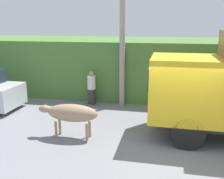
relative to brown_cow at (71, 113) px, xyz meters
The scene contains 6 objects.
ground_plane 3.53m from the brown_cow, ahead, with size 60.00×60.00×0.00m, color gray.
hillside_embankment 7.90m from the brown_cow, 64.19° to the left, with size 32.00×5.97×2.85m.
building_backdrop 6.15m from the brown_cow, 116.71° to the left, with size 5.00×2.70×2.69m.
brown_cow is the anchor object (origin of this frame).
pedestrian_on_hill 3.73m from the brown_cow, 96.14° to the left, with size 0.50×0.50×1.58m.
utility_pole 4.71m from the brown_cow, 75.76° to the left, with size 0.90×0.25×6.34m.
Camera 1 is at (-0.44, -7.71, 3.67)m, focal length 42.00 mm.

